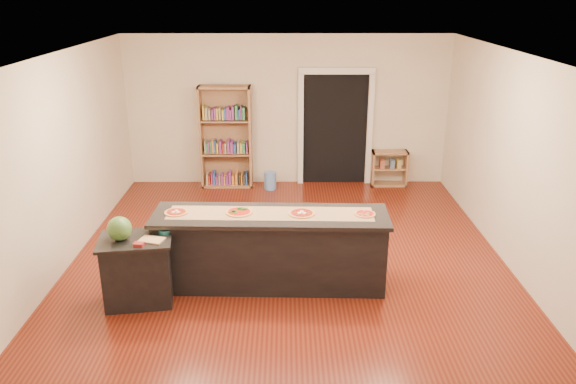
{
  "coord_description": "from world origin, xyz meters",
  "views": [
    {
      "loc": [
        -0.03,
        -6.85,
        3.6
      ],
      "look_at": [
        0.0,
        0.2,
        1.0
      ],
      "focal_mm": 35.0,
      "sensor_mm": 36.0,
      "label": 1
    }
  ],
  "objects_px": {
    "kitchen_island": "(271,249)",
    "bookshelf": "(226,137)",
    "side_counter": "(138,270)",
    "low_shelf": "(389,168)",
    "watermelon": "(119,229)",
    "waste_bin": "(270,181)"
  },
  "relations": [
    {
      "from": "kitchen_island",
      "to": "bookshelf",
      "type": "distance_m",
      "value": 3.9
    },
    {
      "from": "watermelon",
      "to": "side_counter",
      "type": "bearing_deg",
      "value": 10.86
    },
    {
      "from": "bookshelf",
      "to": "low_shelf",
      "type": "relative_size",
      "value": 2.82
    },
    {
      "from": "side_counter",
      "to": "low_shelf",
      "type": "relative_size",
      "value": 1.25
    },
    {
      "from": "kitchen_island",
      "to": "side_counter",
      "type": "height_order",
      "value": "kitchen_island"
    },
    {
      "from": "bookshelf",
      "to": "kitchen_island",
      "type": "bearing_deg",
      "value": -76.23
    },
    {
      "from": "bookshelf",
      "to": "low_shelf",
      "type": "height_order",
      "value": "bookshelf"
    },
    {
      "from": "side_counter",
      "to": "bookshelf",
      "type": "relative_size",
      "value": 0.44
    },
    {
      "from": "bookshelf",
      "to": "waste_bin",
      "type": "relative_size",
      "value": 5.81
    },
    {
      "from": "kitchen_island",
      "to": "low_shelf",
      "type": "xyz_separation_m",
      "value": [
        2.16,
        3.79,
        -0.15
      ]
    },
    {
      "from": "watermelon",
      "to": "low_shelf",
      "type": "bearing_deg",
      "value": 47.54
    },
    {
      "from": "low_shelf",
      "to": "watermelon",
      "type": "relative_size",
      "value": 2.39
    },
    {
      "from": "side_counter",
      "to": "watermelon",
      "type": "distance_m",
      "value": 0.58
    },
    {
      "from": "low_shelf",
      "to": "watermelon",
      "type": "distance_m",
      "value": 5.79
    },
    {
      "from": "side_counter",
      "to": "low_shelf",
      "type": "height_order",
      "value": "side_counter"
    },
    {
      "from": "watermelon",
      "to": "bookshelf",
      "type": "bearing_deg",
      "value": 79.22
    },
    {
      "from": "bookshelf",
      "to": "watermelon",
      "type": "xyz_separation_m",
      "value": [
        -0.8,
        -4.22,
        0.02
      ]
    },
    {
      "from": "bookshelf",
      "to": "low_shelf",
      "type": "distance_m",
      "value": 3.14
    },
    {
      "from": "kitchen_island",
      "to": "bookshelf",
      "type": "height_order",
      "value": "bookshelf"
    },
    {
      "from": "bookshelf",
      "to": "low_shelf",
      "type": "xyz_separation_m",
      "value": [
        3.08,
        0.02,
        -0.62
      ]
    },
    {
      "from": "kitchen_island",
      "to": "bookshelf",
      "type": "relative_size",
      "value": 1.53
    },
    {
      "from": "kitchen_island",
      "to": "watermelon",
      "type": "xyz_separation_m",
      "value": [
        -1.73,
        -0.46,
        0.49
      ]
    }
  ]
}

